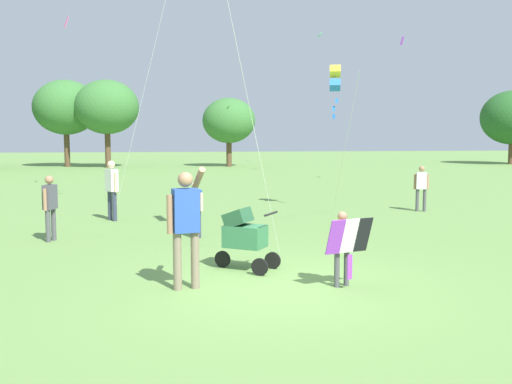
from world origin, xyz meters
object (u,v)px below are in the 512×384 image
at_px(stroller, 244,233).
at_px(person_red_shirt, 421,185).
at_px(person_sitting_far, 112,185).
at_px(person_kid_running, 195,205).
at_px(child_with_butterfly_kite, 343,241).
at_px(kite_green_novelty, 335,79).
at_px(person_adult_flyer, 186,219).
at_px(person_couple_left, 50,203).

height_order(stroller, person_red_shirt, person_red_shirt).
distance_m(person_sitting_far, person_kid_running, 3.41).
xyz_separation_m(child_with_butterfly_kite, kite_green_novelty, (2.01, 8.16, 3.08)).
bearing_deg(person_sitting_far, person_red_shirt, 4.59).
height_order(person_adult_flyer, person_kid_running, person_adult_flyer).
xyz_separation_m(child_with_butterfly_kite, person_adult_flyer, (-2.27, 0.18, 0.35)).
xyz_separation_m(stroller, kite_green_novelty, (3.34, 6.91, 3.15)).
distance_m(person_adult_flyer, person_sitting_far, 7.09).
relative_size(person_sitting_far, person_couple_left, 1.12).
height_order(stroller, person_kid_running, person_kid_running).
bearing_deg(child_with_butterfly_kite, person_red_shirt, 59.97).
distance_m(child_with_butterfly_kite, kite_green_novelty, 8.95).
distance_m(stroller, person_red_shirt, 8.68).
height_order(kite_green_novelty, person_couple_left, kite_green_novelty).
xyz_separation_m(person_sitting_far, person_kid_running, (2.05, -2.72, -0.20)).
relative_size(person_adult_flyer, person_red_shirt, 1.35).
relative_size(child_with_butterfly_kite, person_sitting_far, 0.72).
relative_size(child_with_butterfly_kite, person_adult_flyer, 0.63).
relative_size(person_red_shirt, person_kid_running, 1.09).
height_order(child_with_butterfly_kite, person_sitting_far, person_sitting_far).
bearing_deg(person_adult_flyer, stroller, 48.43).
height_order(stroller, person_couple_left, person_couple_left).
xyz_separation_m(stroller, person_kid_running, (-0.72, 3.07, 0.10)).
distance_m(kite_green_novelty, person_kid_running, 6.36).
relative_size(stroller, person_couple_left, 0.79).
bearing_deg(child_with_butterfly_kite, person_kid_running, 115.34).
height_order(person_adult_flyer, kite_green_novelty, kite_green_novelty).
height_order(person_adult_flyer, person_couple_left, person_adult_flyer).
bearing_deg(person_red_shirt, person_couple_left, -160.03).
bearing_deg(person_kid_running, person_red_shirt, 27.62).
xyz_separation_m(person_sitting_far, person_couple_left, (-0.93, -2.76, -0.10)).
bearing_deg(child_with_butterfly_kite, person_adult_flyer, 175.51).
relative_size(stroller, person_red_shirt, 0.82).
bearing_deg(stroller, person_adult_flyer, -131.57).
xyz_separation_m(person_adult_flyer, stroller, (0.95, 1.07, -0.41)).
xyz_separation_m(person_adult_flyer, person_kid_running, (0.23, 4.14, -0.31)).
height_order(child_with_butterfly_kite, kite_green_novelty, kite_green_novelty).
distance_m(stroller, person_couple_left, 4.79).
bearing_deg(person_couple_left, stroller, -39.19).
height_order(child_with_butterfly_kite, person_red_shirt, person_red_shirt).
height_order(kite_green_novelty, person_red_shirt, kite_green_novelty).
bearing_deg(person_sitting_far, kite_green_novelty, 10.41).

